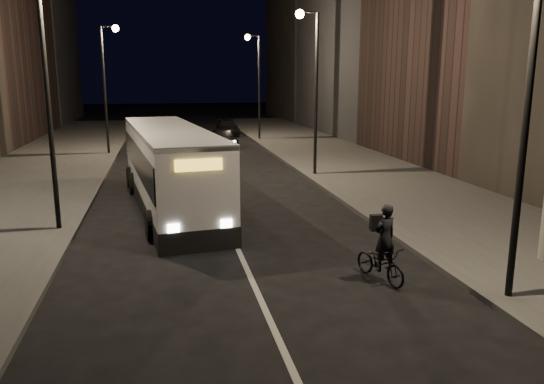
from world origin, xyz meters
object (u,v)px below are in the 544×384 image
streetlight_left_far (108,72)px  streetlight_right_near (520,64)px  streetlight_right_far (256,73)px  car_near (223,138)px  car_far (228,128)px  cyclist_on_bicycle (382,256)px  city_bus (170,165)px  streetlight_right_mid (311,71)px  car_mid (147,143)px  streetlight_left_near (54,68)px

streetlight_left_far → streetlight_right_near: bearing=-67.7°
streetlight_right_far → car_near: bearing=-131.2°
car_far → car_near: bearing=-97.0°
cyclist_on_bicycle → city_bus: bearing=102.0°
streetlight_right_far → cyclist_on_bicycle: size_ratio=3.95×
streetlight_right_mid → streetlight_right_far: bearing=90.0°
car_mid → streetlight_right_mid: bearing=128.2°
streetlight_left_near → cyclist_on_bicycle: bearing=-36.0°
car_far → streetlight_left_far: bearing=-128.0°
streetlight_right_near → streetlight_right_far: size_ratio=1.00×
streetlight_left_near → streetlight_left_far: 18.00m
streetlight_right_near → car_near: 29.04m
car_mid → city_bus: bearing=93.9°
streetlight_left_far → car_near: (7.61, 2.50, -4.66)m
car_near → car_far: 8.11m
streetlight_right_mid → car_near: bearing=103.7°
streetlight_right_mid → streetlight_right_far: size_ratio=1.00×
streetlight_right_far → city_bus: bearing=-108.7°
car_near → city_bus: bearing=-108.1°
car_far → streetlight_right_near: bearing=-85.0°
streetlight_right_near → cyclist_on_bicycle: streetlight_right_near is taller
cyclist_on_bicycle → car_near: 26.74m
city_bus → car_mid: bearing=87.4°
streetlight_right_far → car_near: size_ratio=1.99×
streetlight_right_near → streetlight_left_near: bearing=143.1°
city_bus → streetlight_right_far: bearing=64.1°
city_bus → car_near: bearing=69.7°
streetlight_right_far → city_bus: size_ratio=0.68×
car_near → streetlight_right_near: bearing=-88.9°
streetlight_right_far → streetlight_left_far: same height
streetlight_right_near → streetlight_right_mid: size_ratio=1.00×
streetlight_right_near → streetlight_left_near: same height
streetlight_left_far → car_far: 14.56m
streetlight_right_mid → car_mid: streetlight_right_mid is taller
car_mid → cyclist_on_bicycle: bearing=103.7°
city_bus → car_mid: (-1.26, 15.69, -1.01)m
streetlight_right_near → cyclist_on_bicycle: (-2.12, 1.78, -4.68)m
streetlight_right_mid → city_bus: size_ratio=0.68×
streetlight_left_near → streetlight_left_far: size_ratio=1.00×
car_far → city_bus: bearing=-99.6°
streetlight_left_far → car_near: size_ratio=1.99×
car_near → car_mid: size_ratio=0.94×
streetlight_right_far → streetlight_left_near: size_ratio=1.00×
streetlight_right_mid → streetlight_left_near: same height
city_bus → car_near: (4.12, 17.75, -1.03)m
streetlight_right_near → streetlight_left_far: 28.10m
streetlight_right_mid → car_near: size_ratio=1.99×
streetlight_right_near → streetlight_right_mid: (0.00, 16.00, 0.00)m
streetlight_right_near → city_bus: 13.43m
streetlight_left_far → car_mid: bearing=11.4°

